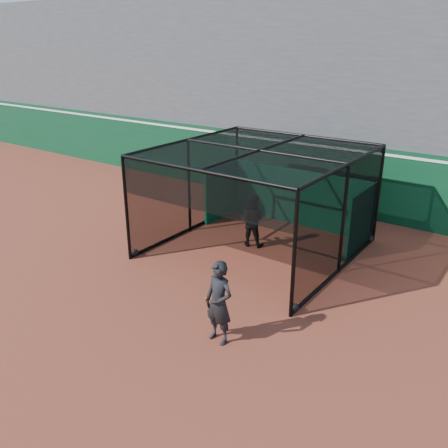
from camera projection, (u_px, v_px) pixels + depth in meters
The scene contains 6 objects.
ground at pixel (155, 295), 11.71m from camera, with size 120.00×120.00×0.00m, color brown.
outfield_wall at pixel (311, 172), 17.66m from camera, with size 50.00×0.50×2.50m.
grandstand at pixel (358, 77), 19.36m from camera, with size 50.00×7.85×8.95m.
batting_cage at pixel (258, 202), 13.72m from camera, with size 5.29×5.49×3.01m.
batter at pixel (252, 220), 14.27m from camera, with size 0.79×0.62×1.63m, color black.
on_deck_player at pixel (219, 303), 9.61m from camera, with size 0.69×0.49×1.80m.
Camera 1 is at (7.40, -7.33, 5.87)m, focal length 38.00 mm.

